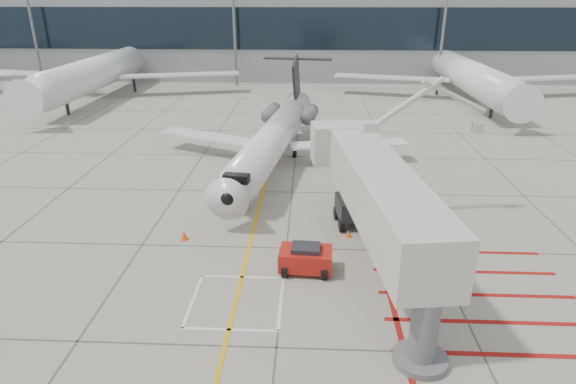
{
  "coord_description": "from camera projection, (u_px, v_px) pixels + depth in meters",
  "views": [
    {
      "loc": [
        1.15,
        -19.08,
        12.91
      ],
      "look_at": [
        0.0,
        6.0,
        2.5
      ],
      "focal_mm": 30.0,
      "sensor_mm": 36.0,
      "label": 1
    }
  ],
  "objects": [
    {
      "name": "ground_plane",
      "position": [
        282.0,
        290.0,
        22.6
      ],
      "size": [
        260.0,
        260.0,
        0.0
      ],
      "primitive_type": "plane",
      "color": "gray",
      "rests_on": "ground"
    },
    {
      "name": "regional_jet",
      "position": [
        266.0,
        129.0,
        35.46
      ],
      "size": [
        25.58,
        30.47,
        7.26
      ],
      "primitive_type": null,
      "rotation": [
        0.0,
        0.0,
        -0.14
      ],
      "color": "silver",
      "rests_on": "ground_plane"
    },
    {
      "name": "jet_bridge",
      "position": [
        384.0,
        209.0,
        22.45
      ],
      "size": [
        10.74,
        18.86,
        7.16
      ],
      "primitive_type": null,
      "rotation": [
        0.0,
        0.0,
        0.13
      ],
      "color": "beige",
      "rests_on": "ground_plane"
    },
    {
      "name": "pushback_tug",
      "position": [
        306.0,
        258.0,
        23.86
      ],
      "size": [
        2.69,
        1.78,
        1.51
      ],
      "primitive_type": null,
      "rotation": [
        0.0,
        0.0,
        -0.07
      ],
      "color": "#AF1811",
      "rests_on": "ground_plane"
    },
    {
      "name": "baggage_cart",
      "position": [
        379.0,
        219.0,
        28.26
      ],
      "size": [
        2.3,
        1.85,
        1.26
      ],
      "primitive_type": null,
      "rotation": [
        0.0,
        0.0,
        -0.33
      ],
      "color": "#545458",
      "rests_on": "ground_plane"
    },
    {
      "name": "ground_power_unit",
      "position": [
        398.0,
        244.0,
        24.74
      ],
      "size": [
        2.73,
        2.21,
        1.88
      ],
      "primitive_type": null,
      "rotation": [
        0.0,
        0.0,
        -0.4
      ],
      "color": "beige",
      "rests_on": "ground_plane"
    },
    {
      "name": "cone_nose",
      "position": [
        184.0,
        235.0,
        27.11
      ],
      "size": [
        0.41,
        0.41,
        0.57
      ],
      "primitive_type": "cone",
      "color": "#FD540D",
      "rests_on": "ground_plane"
    },
    {
      "name": "cone_side",
      "position": [
        348.0,
        233.0,
        27.41
      ],
      "size": [
        0.32,
        0.32,
        0.45
      ],
      "primitive_type": "cone",
      "color": "orange",
      "rests_on": "ground_plane"
    },
    {
      "name": "terminal_building",
      "position": [
        362.0,
        30.0,
        84.09
      ],
      "size": [
        180.0,
        28.0,
        14.0
      ],
      "primitive_type": "cube",
      "color": "gray",
      "rests_on": "ground_plane"
    },
    {
      "name": "terminal_glass_band",
      "position": [
        371.0,
        29.0,
        70.75
      ],
      "size": [
        180.0,
        0.1,
        6.0
      ],
      "primitive_type": "cube",
      "color": "black",
      "rests_on": "ground_plane"
    },
    {
      "name": "bg_aircraft_b",
      "position": [
        103.0,
        50.0,
        63.89
      ],
      "size": [
        35.75,
        39.72,
        11.92
      ],
      "primitive_type": null,
      "color": "silver",
      "rests_on": "ground_plane"
    },
    {
      "name": "bg_aircraft_c",
      "position": [
        467.0,
        54.0,
        61.99
      ],
      "size": [
        33.83,
        37.59,
        11.28
      ],
      "primitive_type": null,
      "color": "silver",
      "rests_on": "ground_plane"
    }
  ]
}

